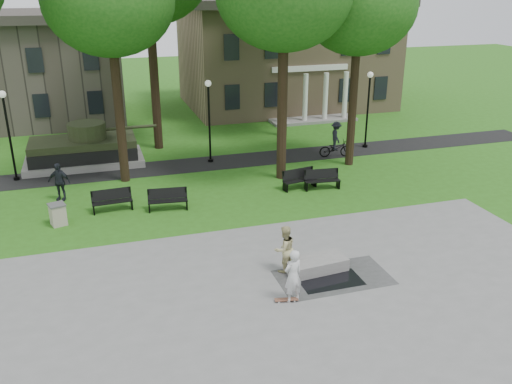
# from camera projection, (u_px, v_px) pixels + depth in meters

# --- Properties ---
(ground) EXTENTS (120.00, 120.00, 0.00)m
(ground) POSITION_uv_depth(u_px,v_px,m) (269.00, 260.00, 20.47)
(ground) COLOR #285B15
(ground) RESTS_ON ground
(plaza) EXTENTS (22.00, 16.00, 0.02)m
(plaza) POSITION_uv_depth(u_px,v_px,m) (323.00, 337.00, 16.02)
(plaza) COLOR gray
(plaza) RESTS_ON ground
(footpath) EXTENTS (44.00, 2.60, 0.01)m
(footpath) POSITION_uv_depth(u_px,v_px,m) (203.00, 164.00, 31.15)
(footpath) COLOR black
(footpath) RESTS_ON ground
(building_right) EXTENTS (17.00, 12.00, 8.60)m
(building_right) POSITION_uv_depth(u_px,v_px,m) (285.00, 52.00, 44.77)
(building_right) COLOR #9E8460
(building_right) RESTS_ON ground
(building_left) EXTENTS (15.00, 10.00, 7.20)m
(building_left) POSITION_uv_depth(u_px,v_px,m) (13.00, 72.00, 39.72)
(building_left) COLOR #4C443D
(building_left) RESTS_ON ground
(tree_1) EXTENTS (6.20, 6.20, 11.63)m
(tree_1) POSITION_uv_depth(u_px,v_px,m) (109.00, 1.00, 25.32)
(tree_1) COLOR black
(tree_1) RESTS_ON ground
(tree_3) EXTENTS (6.00, 6.00, 11.19)m
(tree_3) POSITION_uv_depth(u_px,v_px,m) (359.00, 6.00, 27.99)
(tree_3) COLOR black
(tree_3) RESTS_ON ground
(lamp_left) EXTENTS (0.36, 0.36, 4.73)m
(lamp_left) POSITION_uv_depth(u_px,v_px,m) (8.00, 129.00, 27.65)
(lamp_left) COLOR black
(lamp_left) RESTS_ON ground
(lamp_mid) EXTENTS (0.36, 0.36, 4.73)m
(lamp_mid) POSITION_uv_depth(u_px,v_px,m) (209.00, 115.00, 30.54)
(lamp_mid) COLOR black
(lamp_mid) RESTS_ON ground
(lamp_right) EXTENTS (0.36, 0.36, 4.73)m
(lamp_right) POSITION_uv_depth(u_px,v_px,m) (368.00, 104.00, 33.28)
(lamp_right) COLOR black
(lamp_right) RESTS_ON ground
(tank_monument) EXTENTS (7.45, 3.40, 2.40)m
(tank_monument) POSITION_uv_depth(u_px,v_px,m) (84.00, 150.00, 30.84)
(tank_monument) COLOR gray
(tank_monument) RESTS_ON ground
(puddle) EXTENTS (2.20, 1.20, 0.00)m
(puddle) POSITION_uv_depth(u_px,v_px,m) (331.00, 281.00, 18.98)
(puddle) COLOR black
(puddle) RESTS_ON plaza
(concrete_block) EXTENTS (2.28, 1.19, 0.45)m
(concrete_block) POSITION_uv_depth(u_px,v_px,m) (316.00, 265.00, 19.61)
(concrete_block) COLOR gray
(concrete_block) RESTS_ON plaza
(skateboard) EXTENTS (0.80, 0.34, 0.07)m
(skateboard) POSITION_uv_depth(u_px,v_px,m) (286.00, 300.00, 17.78)
(skateboard) COLOR brown
(skateboard) RESTS_ON plaza
(skateboarder) EXTENTS (0.77, 0.61, 1.85)m
(skateboarder) POSITION_uv_depth(u_px,v_px,m) (293.00, 276.00, 17.49)
(skateboarder) COLOR silver
(skateboarder) RESTS_ON plaza
(friend_watching) EXTENTS (1.02, 0.89, 1.76)m
(friend_watching) POSITION_uv_depth(u_px,v_px,m) (284.00, 249.00, 19.34)
(friend_watching) COLOR tan
(friend_watching) RESTS_ON plaza
(pedestrian_walker) EXTENTS (1.17, 0.85, 1.84)m
(pedestrian_walker) POSITION_uv_depth(u_px,v_px,m) (59.00, 182.00, 25.75)
(pedestrian_walker) COLOR black
(pedestrian_walker) RESTS_ON ground
(cyclist) EXTENTS (2.02, 1.18, 2.14)m
(cyclist) POSITION_uv_depth(u_px,v_px,m) (336.00, 143.00, 32.14)
(cyclist) COLOR black
(cyclist) RESTS_ON ground
(park_bench_0) EXTENTS (1.82, 0.63, 1.00)m
(park_bench_0) POSITION_uv_depth(u_px,v_px,m) (112.00, 200.00, 24.68)
(park_bench_0) COLOR black
(park_bench_0) RESTS_ON ground
(park_bench_1) EXTENTS (1.84, 0.72, 1.00)m
(park_bench_1) POSITION_uv_depth(u_px,v_px,m) (167.00, 199.00, 24.79)
(park_bench_1) COLOR black
(park_bench_1) RESTS_ON ground
(park_bench_2) EXTENTS (1.85, 0.84, 1.00)m
(park_bench_2) POSITION_uv_depth(u_px,v_px,m) (299.00, 178.00, 27.35)
(park_bench_2) COLOR black
(park_bench_2) RESTS_ON ground
(park_bench_3) EXTENTS (1.83, 0.69, 1.00)m
(park_bench_3) POSITION_uv_depth(u_px,v_px,m) (322.00, 179.00, 27.28)
(park_bench_3) COLOR black
(park_bench_3) RESTS_ON ground
(trash_bin) EXTENTS (0.82, 0.82, 0.96)m
(trash_bin) POSITION_uv_depth(u_px,v_px,m) (58.00, 214.00, 23.24)
(trash_bin) COLOR #B1A592
(trash_bin) RESTS_ON ground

